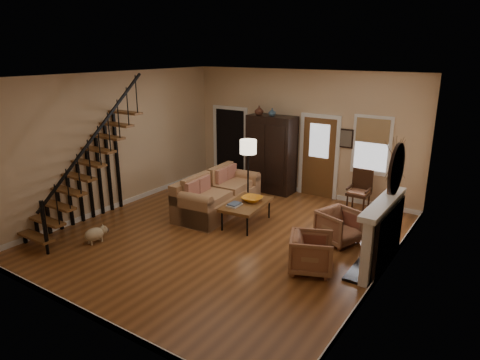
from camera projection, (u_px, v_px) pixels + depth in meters
The scene contains 15 objects.
room at pixel (254, 149), 10.26m from camera, with size 7.00×7.33×3.30m.
staircase at pixel (83, 157), 9.05m from camera, with size 0.94×2.80×3.20m, color brown, non-canonical shape.
fireplace at pixel (385, 228), 7.61m from camera, with size 0.33×1.95×2.30m.
armoire at pixel (271, 154), 11.65m from camera, with size 1.30×0.60×2.10m, color black, non-canonical shape.
vase_a at pixel (259, 110), 11.41m from camera, with size 0.24×0.24×0.25m, color #4C2619.
vase_b at pixel (272, 112), 11.20m from camera, with size 0.20×0.20×0.21m, color #334C60.
sofa at pixel (218, 194), 10.29m from camera, with size 1.05×2.43×0.91m, color #9E6F47, non-canonical shape.
coffee_table at pixel (246, 213), 9.61m from camera, with size 0.77×1.32×0.51m, color brown, non-canonical shape.
bowl at pixel (252, 199), 9.62m from camera, with size 0.45×0.45×0.11m, color orange.
books at pixel (234, 204), 9.35m from camera, with size 0.24×0.33×0.06m, color beige, non-canonical shape.
armchair_left at pixel (311, 253), 7.55m from camera, with size 0.74×0.76×0.69m, color brown.
armchair_right at pixel (339, 226), 8.68m from camera, with size 0.74×0.76×0.69m, color brown.
floor_lamp at pixel (248, 175), 10.34m from camera, with size 0.40×0.40×1.74m, color black, non-canonical shape.
side_chair at pixel (359, 191), 10.30m from camera, with size 0.54×0.54×1.02m, color #321C10, non-canonical shape.
dog at pixel (94, 235), 8.70m from camera, with size 0.27×0.46×0.33m, color #CEB78C, non-canonical shape.
Camera 1 is at (4.87, -6.77, 3.80)m, focal length 32.00 mm.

